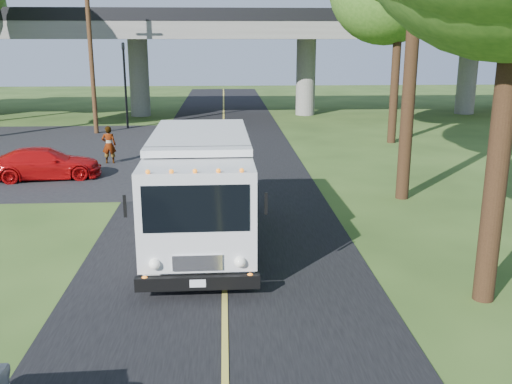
{
  "coord_description": "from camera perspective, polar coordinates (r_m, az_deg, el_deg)",
  "views": [
    {
      "loc": [
        0.05,
        -9.86,
        5.34
      ],
      "look_at": [
        0.83,
        4.12,
        1.6
      ],
      "focal_mm": 40.0,
      "sensor_mm": 36.0,
      "label": 1
    }
  ],
  "objects": [
    {
      "name": "ground",
      "position": [
        11.22,
        -3.13,
        -13.51
      ],
      "size": [
        120.0,
        120.0,
        0.0
      ],
      "primitive_type": "plane",
      "color": "#2C4518",
      "rests_on": "ground"
    },
    {
      "name": "road",
      "position": [
        20.57,
        -3.21,
        -0.09
      ],
      "size": [
        7.0,
        90.0,
        0.02
      ],
      "primitive_type": "cube",
      "color": "black",
      "rests_on": "ground"
    },
    {
      "name": "lane_line",
      "position": [
        20.56,
        -3.21,
        -0.03
      ],
      "size": [
        0.12,
        90.0,
        0.01
      ],
      "primitive_type": "cube",
      "color": "gold",
      "rests_on": "road"
    },
    {
      "name": "overpass",
      "position": [
        41.87,
        -3.35,
        13.87
      ],
      "size": [
        54.0,
        10.0,
        7.3
      ],
      "color": "slate",
      "rests_on": "ground"
    },
    {
      "name": "traffic_signal",
      "position": [
        36.43,
        -12.99,
        11.22
      ],
      "size": [
        0.18,
        0.22,
        5.2
      ],
      "color": "black",
      "rests_on": "ground"
    },
    {
      "name": "utility_pole",
      "position": [
        34.7,
        -16.18,
        13.16
      ],
      "size": [
        1.6,
        0.26,
        9.0
      ],
      "color": "#472D19",
      "rests_on": "ground"
    },
    {
      "name": "step_van",
      "position": [
        15.06,
        -5.57,
        0.5
      ],
      "size": [
        2.67,
        7.05,
        2.95
      ],
      "rotation": [
        0.0,
        0.0,
        0.01
      ],
      "color": "silver",
      "rests_on": "ground"
    },
    {
      "name": "red_sedan",
      "position": [
        24.07,
        -20.32,
        2.71
      ],
      "size": [
        4.49,
        2.4,
        1.24
      ],
      "primitive_type": "imported",
      "rotation": [
        0.0,
        0.0,
        1.73
      ],
      "color": "#B20A0C",
      "rests_on": "ground"
    },
    {
      "name": "pedestrian",
      "position": [
        26.17,
        -14.5,
        4.59
      ],
      "size": [
        0.63,
        0.43,
        1.69
      ],
      "primitive_type": "imported",
      "rotation": [
        0.0,
        0.0,
        3.18
      ],
      "color": "gray",
      "rests_on": "ground"
    }
  ]
}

